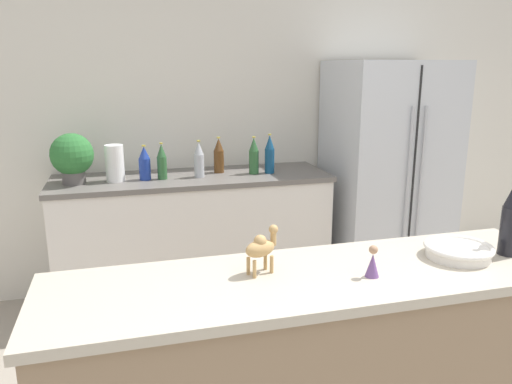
{
  "coord_description": "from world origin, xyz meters",
  "views": [
    {
      "loc": [
        -0.73,
        -1.03,
        1.67
      ],
      "look_at": [
        -0.06,
        1.43,
        1.03
      ],
      "focal_mm": 35.0,
      "sensor_mm": 36.0,
      "label": 1
    }
  ],
  "objects_px": {
    "potted_plant": "(72,156)",
    "fruit_bowl": "(458,250)",
    "back_bottle_0": "(254,156)",
    "back_bottle_5": "(145,163)",
    "back_bottle_3": "(162,162)",
    "refrigerator": "(386,176)",
    "back_bottle_2": "(199,160)",
    "back_bottle_4": "(270,154)",
    "wise_man_figurine_blue": "(373,263)",
    "back_bottle_1": "(219,156)",
    "camel_figurine": "(261,247)",
    "wine_bottle": "(512,218)",
    "paper_towel_roll": "(115,163)"
  },
  "relations": [
    {
      "from": "refrigerator",
      "to": "back_bottle_5",
      "type": "xyz_separation_m",
      "value": [
        -1.81,
        0.04,
        0.18
      ]
    },
    {
      "from": "paper_towel_roll",
      "to": "wise_man_figurine_blue",
      "type": "distance_m",
      "value": 2.14
    },
    {
      "from": "paper_towel_roll",
      "to": "back_bottle_0",
      "type": "distance_m",
      "value": 0.96
    },
    {
      "from": "potted_plant",
      "to": "back_bottle_2",
      "type": "height_order",
      "value": "potted_plant"
    },
    {
      "from": "back_bottle_0",
      "to": "wise_man_figurine_blue",
      "type": "height_order",
      "value": "back_bottle_0"
    },
    {
      "from": "back_bottle_5",
      "to": "back_bottle_0",
      "type": "bearing_deg",
      "value": -0.23
    },
    {
      "from": "back_bottle_5",
      "to": "back_bottle_3",
      "type": "bearing_deg",
      "value": -4.27
    },
    {
      "from": "back_bottle_5",
      "to": "camel_figurine",
      "type": "distance_m",
      "value": 1.85
    },
    {
      "from": "back_bottle_0",
      "to": "fruit_bowl",
      "type": "bearing_deg",
      "value": -80.85
    },
    {
      "from": "back_bottle_1",
      "to": "wise_man_figurine_blue",
      "type": "distance_m",
      "value": 2.06
    },
    {
      "from": "paper_towel_roll",
      "to": "back_bottle_1",
      "type": "relative_size",
      "value": 0.95
    },
    {
      "from": "wine_bottle",
      "to": "refrigerator",
      "type": "bearing_deg",
      "value": 73.82
    },
    {
      "from": "back_bottle_0",
      "to": "camel_figurine",
      "type": "distance_m",
      "value": 1.88
    },
    {
      "from": "potted_plant",
      "to": "fruit_bowl",
      "type": "relative_size",
      "value": 1.29
    },
    {
      "from": "back_bottle_3",
      "to": "potted_plant",
      "type": "bearing_deg",
      "value": 178.8
    },
    {
      "from": "potted_plant",
      "to": "back_bottle_0",
      "type": "distance_m",
      "value": 1.22
    },
    {
      "from": "potted_plant",
      "to": "paper_towel_roll",
      "type": "relative_size",
      "value": 1.36
    },
    {
      "from": "camel_figurine",
      "to": "wise_man_figurine_blue",
      "type": "height_order",
      "value": "camel_figurine"
    },
    {
      "from": "potted_plant",
      "to": "fruit_bowl",
      "type": "xyz_separation_m",
      "value": [
        1.52,
        -1.88,
        -0.11
      ]
    },
    {
      "from": "refrigerator",
      "to": "paper_towel_roll",
      "type": "xyz_separation_m",
      "value": [
        -2.01,
        0.04,
        0.19
      ]
    },
    {
      "from": "refrigerator",
      "to": "fruit_bowl",
      "type": "relative_size",
      "value": 6.67
    },
    {
      "from": "back_bottle_1",
      "to": "fruit_bowl",
      "type": "xyz_separation_m",
      "value": [
        0.53,
        -1.98,
        -0.05
      ]
    },
    {
      "from": "back_bottle_2",
      "to": "back_bottle_4",
      "type": "xyz_separation_m",
      "value": [
        0.51,
        0.0,
        0.01
      ]
    },
    {
      "from": "back_bottle_1",
      "to": "back_bottle_3",
      "type": "bearing_deg",
      "value": -164.78
    },
    {
      "from": "back_bottle_0",
      "to": "camel_figurine",
      "type": "height_order",
      "value": "back_bottle_0"
    },
    {
      "from": "wise_man_figurine_blue",
      "to": "back_bottle_2",
      "type": "bearing_deg",
      "value": 98.66
    },
    {
      "from": "fruit_bowl",
      "to": "wise_man_figurine_blue",
      "type": "xyz_separation_m",
      "value": [
        -0.4,
        -0.08,
        0.02
      ]
    },
    {
      "from": "back_bottle_3",
      "to": "back_bottle_5",
      "type": "xyz_separation_m",
      "value": [
        -0.11,
        0.01,
        -0.01
      ]
    },
    {
      "from": "back_bottle_0",
      "to": "back_bottle_1",
      "type": "height_order",
      "value": "back_bottle_0"
    },
    {
      "from": "back_bottle_0",
      "to": "potted_plant",
      "type": "bearing_deg",
      "value": 179.7
    },
    {
      "from": "refrigerator",
      "to": "back_bottle_2",
      "type": "relative_size",
      "value": 6.67
    },
    {
      "from": "back_bottle_2",
      "to": "wine_bottle",
      "type": "height_order",
      "value": "wine_bottle"
    },
    {
      "from": "back_bottle_0",
      "to": "camel_figurine",
      "type": "xyz_separation_m",
      "value": [
        -0.46,
        -1.82,
        0.01
      ]
    },
    {
      "from": "paper_towel_roll",
      "to": "camel_figurine",
      "type": "relative_size",
      "value": 1.45
    },
    {
      "from": "back_bottle_4",
      "to": "wise_man_figurine_blue",
      "type": "bearing_deg",
      "value": -96.35
    },
    {
      "from": "refrigerator",
      "to": "back_bottle_2",
      "type": "bearing_deg",
      "value": 179.04
    },
    {
      "from": "wine_bottle",
      "to": "back_bottle_4",
      "type": "bearing_deg",
      "value": 101.8
    },
    {
      "from": "back_bottle_4",
      "to": "back_bottle_2",
      "type": "bearing_deg",
      "value": -179.75
    },
    {
      "from": "back_bottle_4",
      "to": "back_bottle_5",
      "type": "relative_size",
      "value": 1.19
    },
    {
      "from": "paper_towel_roll",
      "to": "back_bottle_4",
      "type": "height_order",
      "value": "back_bottle_4"
    },
    {
      "from": "refrigerator",
      "to": "back_bottle_3",
      "type": "xyz_separation_m",
      "value": [
        -1.7,
        0.03,
        0.19
      ]
    },
    {
      "from": "refrigerator",
      "to": "paper_towel_roll",
      "type": "bearing_deg",
      "value": 178.75
    },
    {
      "from": "wine_bottle",
      "to": "fruit_bowl",
      "type": "xyz_separation_m",
      "value": [
        -0.21,
        0.02,
        -0.12
      ]
    },
    {
      "from": "fruit_bowl",
      "to": "camel_figurine",
      "type": "relative_size",
      "value": 1.53
    },
    {
      "from": "paper_towel_roll",
      "to": "fruit_bowl",
      "type": "bearing_deg",
      "value": -56.2
    },
    {
      "from": "wine_bottle",
      "to": "wise_man_figurine_blue",
      "type": "distance_m",
      "value": 0.62
    },
    {
      "from": "back_bottle_4",
      "to": "camel_figurine",
      "type": "relative_size",
      "value": 1.68
    },
    {
      "from": "back_bottle_2",
      "to": "back_bottle_1",
      "type": "bearing_deg",
      "value": 35.76
    },
    {
      "from": "back_bottle_1",
      "to": "camel_figurine",
      "type": "distance_m",
      "value": 1.94
    },
    {
      "from": "potted_plant",
      "to": "back_bottle_4",
      "type": "xyz_separation_m",
      "value": [
        1.34,
        -0.01,
        -0.05
      ]
    }
  ]
}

